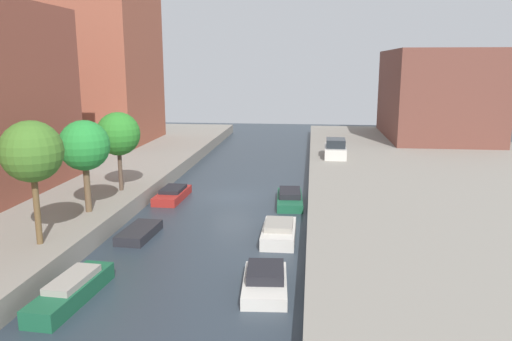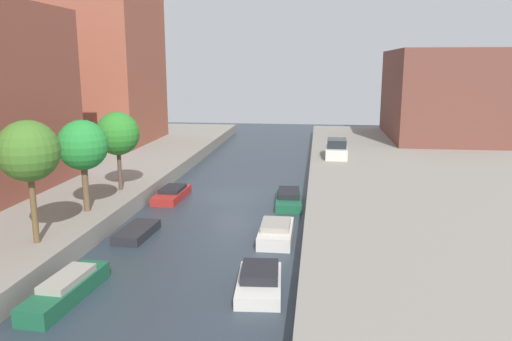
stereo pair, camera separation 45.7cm
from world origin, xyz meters
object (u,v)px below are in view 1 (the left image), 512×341
apartment_tower_far (95,34)px  moored_boat_right_1 (265,281)px  moored_boat_left_2 (172,194)px  moored_boat_right_2 (279,232)px  parked_car (335,149)px  moored_boat_right_3 (290,198)px  low_block_right (436,94)px  moored_boat_left_0 (72,291)px  street_tree_0 (32,152)px  street_tree_2 (118,134)px  moored_boat_left_1 (139,232)px  street_tree_1 (84,146)px

apartment_tower_far → moored_boat_right_1: 37.59m
moored_boat_left_2 → moored_boat_right_2: moored_boat_right_2 is taller
parked_car → moored_boat_right_3: parked_car is taller
apartment_tower_far → moored_boat_right_3: 28.81m
low_block_right → moored_boat_left_2: low_block_right is taller
moored_boat_left_0 → parked_car: bearing=67.2°
parked_car → moored_boat_left_2: size_ratio=0.99×
street_tree_0 → parked_car: 26.50m
street_tree_2 → moored_boat_left_2: street_tree_2 is taller
moored_boat_right_3 → moored_boat_left_0: bearing=-117.6°
moored_boat_left_1 → moored_boat_right_1: bearing=-37.8°
moored_boat_left_0 → moored_boat_left_1: size_ratio=1.43×
street_tree_0 → street_tree_2: street_tree_0 is taller
parked_car → moored_boat_left_1: (-10.63, -18.44, -1.42)m
moored_boat_left_2 → street_tree_1: bearing=-112.4°
moored_boat_left_2 → moored_boat_right_2: size_ratio=1.10×
low_block_right → parked_car: 17.37m
street_tree_1 → parked_car: bearing=52.2°
moored_boat_right_1 → moored_boat_right_2: 5.82m
moored_boat_right_3 → street_tree_0: bearing=-132.9°
street_tree_2 → apartment_tower_far: bearing=116.2°
low_block_right → moored_boat_left_0: (-21.61, -38.54, -5.14)m
street_tree_0 → moored_boat_right_2: bearing=23.8°
moored_boat_left_2 → moored_boat_right_1: bearing=-60.3°
street_tree_0 → moored_boat_right_2: 11.98m
street_tree_0 → low_block_right: bearing=55.3°
street_tree_0 → parked_car: street_tree_0 is taller
moored_boat_right_3 → moored_boat_right_1: bearing=-91.8°
street_tree_0 → parked_car: (13.64, 22.47, -3.38)m
moored_boat_left_1 → moored_boat_right_1: (6.95, -5.40, 0.12)m
street_tree_0 → moored_boat_right_3: 15.90m
low_block_right → moored_boat_left_1: size_ratio=4.83×
moored_boat_right_2 → moored_boat_right_1: bearing=-91.5°
apartment_tower_far → street_tree_1: 26.67m
moored_boat_right_2 → moored_boat_left_0: bearing=-133.7°
street_tree_0 → moored_boat_right_2: (10.11, 4.46, -4.63)m
street_tree_1 → moored_boat_right_3: street_tree_1 is taller
moored_boat_right_1 → moored_boat_left_1: bearing=142.2°
street_tree_2 → moored_boat_left_0: bearing=-77.0°
street_tree_0 → moored_boat_right_2: street_tree_0 is taller
moored_boat_left_0 → low_block_right: bearing=60.7°
moored_boat_right_3 → moored_boat_left_1: bearing=-135.9°
street_tree_1 → moored_boat_left_0: street_tree_1 is taller
apartment_tower_far → moored_boat_right_2: size_ratio=5.67×
moored_boat_left_1 → moored_boat_right_3: bearing=44.1°
moored_boat_left_2 → moored_boat_right_3: (7.66, -0.26, 0.03)m
street_tree_2 → moored_boat_right_3: street_tree_2 is taller
low_block_right → street_tree_2: 35.70m
street_tree_2 → moored_boat_left_0: (2.90, -12.61, -4.09)m
street_tree_0 → moored_boat_right_3: bearing=47.1°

